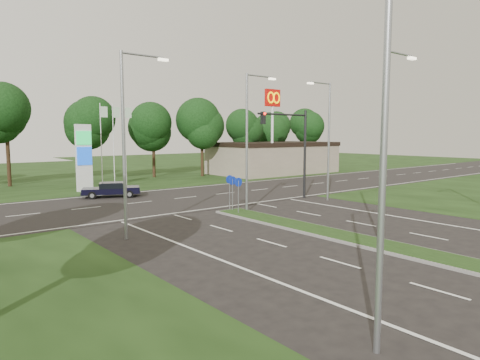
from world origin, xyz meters
TOP-DOWN VIEW (x-y plane):
  - verge_far at (0.00, 55.00)m, footprint 160.00×50.00m
  - cross_road at (0.00, 24.00)m, footprint 160.00×12.00m
  - median_kerb at (0.00, 4.00)m, footprint 2.00×26.00m
  - commercial_building at (22.00, 36.00)m, footprint 16.00×9.00m
  - streetlight_median_near at (1.00, 6.00)m, footprint 2.53×0.22m
  - streetlight_median_far at (1.00, 16.00)m, footprint 2.53×0.22m
  - streetlight_left_near at (-8.30, 0.00)m, footprint 2.53×0.22m
  - streetlight_left_far at (-8.30, 14.00)m, footprint 2.53×0.22m
  - streetlight_right_far at (8.80, 16.00)m, footprint 2.53×0.22m
  - traffic_signal at (7.19, 18.00)m, footprint 5.10×0.42m
  - median_signs at (0.00, 16.40)m, footprint 1.16×1.76m
  - gas_pylon at (-3.79, 33.05)m, footprint 5.80×1.26m
  - mcdonalds_sign at (18.00, 31.97)m, footprint 2.20×0.47m
  - treeline_far at (0.10, 39.93)m, footprint 6.00×6.00m
  - navy_sedan at (-3.56, 27.99)m, footprint 4.82×3.46m

SIDE VIEW (x-z plane):
  - verge_far at x=0.00m, z-range -0.01..0.01m
  - cross_road at x=0.00m, z-range -0.01..0.01m
  - median_kerb at x=0.00m, z-range 0.00..0.12m
  - navy_sedan at x=-3.56m, z-range 0.05..1.27m
  - median_signs at x=0.00m, z-range 0.52..2.90m
  - commercial_building at x=22.00m, z-range 0.00..4.00m
  - gas_pylon at x=-3.79m, z-range -0.80..7.20m
  - traffic_signal at x=7.19m, z-range 1.15..8.15m
  - streetlight_median_near at x=1.00m, z-range 0.58..9.58m
  - streetlight_median_far at x=1.00m, z-range 0.58..9.58m
  - streetlight_left_near at x=-8.30m, z-range 0.58..9.58m
  - streetlight_left_far at x=-8.30m, z-range 0.58..9.58m
  - streetlight_right_far at x=8.80m, z-range 0.58..9.58m
  - treeline_far at x=0.10m, z-range 1.88..11.78m
  - mcdonalds_sign at x=18.00m, z-range 2.79..13.19m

